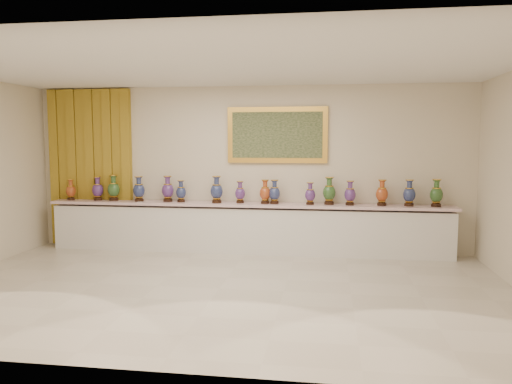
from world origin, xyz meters
TOP-DOWN VIEW (x-y plane):
  - ground at (0.00, 0.00)m, footprint 8.00×8.00m
  - room at (-2.46, 2.44)m, footprint 8.00×8.00m
  - counter at (0.00, 2.27)m, footprint 7.28×0.48m
  - vase_0 at (-3.35, 2.25)m, footprint 0.22×0.22m
  - vase_1 at (-2.83, 2.29)m, footprint 0.25×0.25m
  - vase_2 at (-2.51, 2.28)m, footprint 0.24×0.24m
  - vase_3 at (-2.00, 2.23)m, footprint 0.22×0.22m
  - vase_4 at (-1.46, 2.28)m, footprint 0.29×0.29m
  - vase_5 at (-1.20, 2.26)m, footprint 0.20×0.20m
  - vase_6 at (-0.53, 2.22)m, footprint 0.25×0.25m
  - vase_7 at (-0.11, 2.27)m, footprint 0.19×0.19m
  - vase_8 at (0.35, 2.24)m, footprint 0.25×0.25m
  - vase_9 at (0.51, 2.24)m, footprint 0.20×0.20m
  - vase_10 at (1.14, 2.22)m, footprint 0.20×0.20m
  - vase_11 at (1.48, 2.28)m, footprint 0.27×0.27m
  - vase_12 at (1.83, 2.24)m, footprint 0.23×0.23m
  - vase_13 at (2.38, 2.27)m, footprint 0.27×0.27m
  - vase_14 at (2.83, 2.27)m, footprint 0.25×0.25m
  - vase_15 at (3.27, 2.25)m, footprint 0.28×0.28m
  - label_card at (-1.95, 2.13)m, footprint 0.10×0.06m

SIDE VIEW (x-z plane):
  - ground at x=0.00m, z-range 0.00..0.00m
  - counter at x=0.00m, z-range -0.01..0.89m
  - label_card at x=-1.95m, z-range 0.90..0.90m
  - vase_10 at x=1.14m, z-range 0.88..1.27m
  - vase_7 at x=-0.11m, z-range 0.88..1.27m
  - vase_0 at x=-3.35m, z-range 0.88..1.27m
  - vase_5 at x=-1.20m, z-range 0.88..1.28m
  - vase_12 at x=1.83m, z-range 0.88..1.30m
  - vase_9 at x=0.51m, z-range 0.88..1.30m
  - vase_8 at x=0.35m, z-range 0.88..1.31m
  - vase_1 at x=-2.83m, z-range 0.88..1.32m
  - vase_13 at x=2.38m, z-range 0.88..1.33m
  - vase_14 at x=2.83m, z-range 0.88..1.33m
  - vase_3 at x=-2.00m, z-range 0.88..1.34m
  - vase_15 at x=3.27m, z-range 0.88..1.34m
  - vase_4 at x=-1.46m, z-range 0.88..1.35m
  - vase_2 at x=-2.51m, z-range 0.88..1.35m
  - vase_11 at x=1.48m, z-range 0.87..1.36m
  - vase_6 at x=-0.53m, z-range 0.87..1.36m
  - room at x=-2.46m, z-range -2.40..5.60m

